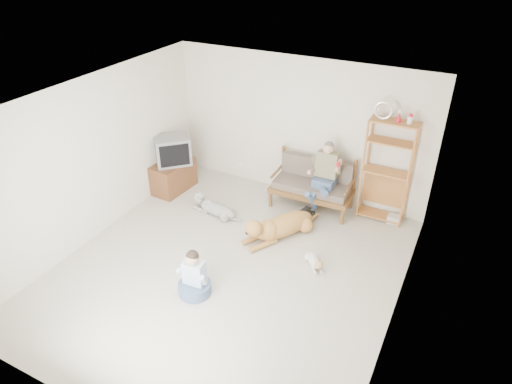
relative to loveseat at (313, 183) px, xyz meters
The scene contains 17 objects.
floor 2.47m from the loveseat, 101.51° to the right, with size 5.50×5.50×0.00m, color beige.
ceiling 3.28m from the loveseat, 101.51° to the right, with size 5.50×5.50×0.00m, color silver.
wall_back 1.06m from the loveseat, 142.17° to the left, with size 5.00×5.00×0.00m, color beige.
wall_front 5.22m from the loveseat, 95.39° to the right, with size 5.00×5.00×0.00m, color beige.
wall_left 3.91m from the loveseat, 141.48° to the right, with size 5.50×5.50×0.00m, color beige.
wall_right 3.23m from the loveseat, 49.66° to the right, with size 5.50×5.50×0.00m, color beige.
loveseat is the anchor object (origin of this frame).
man 0.31m from the loveseat, 40.96° to the right, with size 0.52×0.74×1.21m.
etagere 1.36m from the loveseat, ahead, with size 0.84×0.37×2.19m.
book_stack 1.59m from the loveseat, ahead, with size 0.23×0.17×0.15m, color white.
tv_stand 2.80m from the loveseat, 165.73° to the right, with size 0.57×0.94×0.60m.
crt_tv 2.79m from the loveseat, 166.05° to the right, with size 0.84×0.84×0.55m.
wall_outlet 1.78m from the loveseat, 168.26° to the left, with size 0.12×0.02×0.08m, color white.
golden_retriever 1.26m from the loveseat, 97.26° to the right, with size 0.95×1.52×0.51m.
shaggy_dog 1.92m from the loveseat, 144.30° to the right, with size 1.14×0.35×0.34m.
terrier 1.87m from the loveseat, 67.51° to the right, with size 0.43×0.47×0.22m.
child 3.11m from the loveseat, 102.34° to the right, with size 0.48×0.48×0.76m.
Camera 1 is at (2.88, -4.72, 4.69)m, focal length 32.00 mm.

